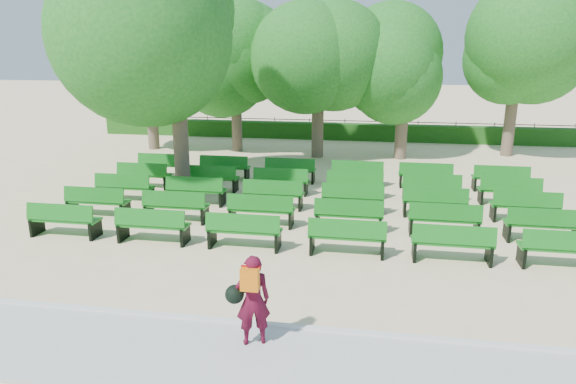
# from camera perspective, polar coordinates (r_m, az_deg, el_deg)

# --- Properties ---
(ground) EXTENTS (120.00, 120.00, 0.00)m
(ground) POSITION_cam_1_polar(r_m,az_deg,el_deg) (15.47, -0.74, -2.87)
(ground) COLOR beige
(paving) EXTENTS (30.00, 2.20, 0.06)m
(paving) POSITION_cam_1_polar(r_m,az_deg,el_deg) (8.97, -9.65, -17.70)
(paving) COLOR #BABBB6
(paving) RESTS_ON ground
(curb) EXTENTS (30.00, 0.12, 0.10)m
(curb) POSITION_cam_1_polar(r_m,az_deg,el_deg) (9.88, -7.44, -14.05)
(curb) COLOR silver
(curb) RESTS_ON ground
(hedge) EXTENTS (26.00, 0.70, 0.90)m
(hedge) POSITION_cam_1_polar(r_m,az_deg,el_deg) (28.90, 4.26, 6.77)
(hedge) COLOR #1C5215
(hedge) RESTS_ON ground
(fence) EXTENTS (26.00, 0.10, 1.02)m
(fence) POSITION_cam_1_polar(r_m,az_deg,el_deg) (29.36, 4.31, 6.02)
(fence) COLOR black
(fence) RESTS_ON ground
(tree_line) EXTENTS (21.80, 6.80, 7.04)m
(tree_line) POSITION_cam_1_polar(r_m,az_deg,el_deg) (25.06, 3.36, 4.35)
(tree_line) COLOR #216E1F
(tree_line) RESTS_ON ground
(bench_array) EXTENTS (1.90, 0.59, 1.20)m
(bench_array) POSITION_cam_1_polar(r_m,az_deg,el_deg) (16.17, 2.63, -1.68)
(bench_array) COLOR #126C18
(bench_array) RESTS_ON ground
(tree_among) EXTENTS (5.41, 5.41, 7.57)m
(tree_among) POSITION_cam_1_polar(r_m,az_deg,el_deg) (17.45, -12.43, 15.97)
(tree_among) COLOR brown
(tree_among) RESTS_ON ground
(person) EXTENTS (0.80, 0.57, 1.61)m
(person) POSITION_cam_1_polar(r_m,az_deg,el_deg) (8.78, -4.10, -11.75)
(person) COLOR #490A1D
(person) RESTS_ON ground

